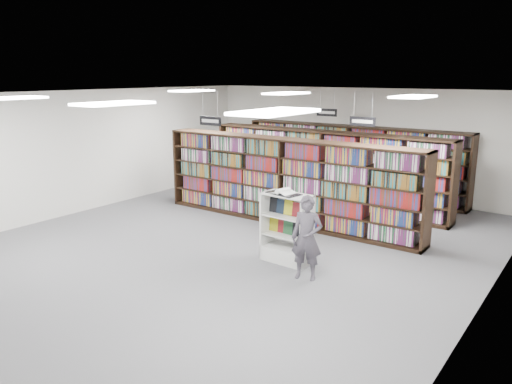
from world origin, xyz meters
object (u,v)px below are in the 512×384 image
Objects in this scene: endcap_display at (288,238)px; shopper at (307,238)px; bookshelf_row_near at (285,181)px; open_book at (283,192)px.

endcap_display is 0.89× the size of shopper.
bookshelf_row_near is 2.63m from open_book.
open_book is at bearing -58.43° from bookshelf_row_near.
endcap_display is 1.94× the size of open_book.
open_book is 0.46× the size of shopper.
open_book is (1.37, -2.22, 0.35)m from bookshelf_row_near.
endcap_display is 0.93m from open_book.
bookshelf_row_near reaches higher than shopper.
open_book is at bearing 133.63° from shopper.
endcap_display is at bearing 48.38° from open_book.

